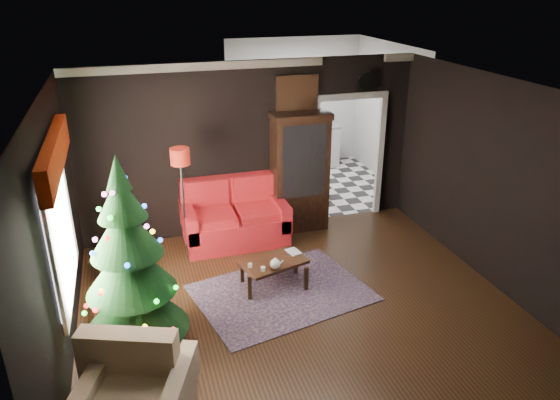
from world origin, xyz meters
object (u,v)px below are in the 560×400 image
object	(u,v)px
loveseat	(235,213)
curio_cabinet	(300,175)
christmas_tree	(129,261)
wall_clock	(367,81)
coffee_table	(274,273)
kitchen_table	(307,175)
floor_lamp	(184,207)
teapot	(275,264)

from	to	relation	value
loveseat	curio_cabinet	world-z (taller)	curio_cabinet
christmas_tree	wall_clock	bearing A→B (deg)	31.98
loveseat	coffee_table	xyz separation A→B (m)	(0.22, -1.46, -0.29)
christmas_tree	coffee_table	xyz separation A→B (m)	(1.85, 0.63, -0.84)
loveseat	coffee_table	size ratio (longest dim) A/B	1.98
coffee_table	kitchen_table	xyz separation A→B (m)	(1.58, 3.11, 0.17)
curio_cabinet	kitchen_table	bearing A→B (deg)	65.56
floor_lamp	kitchen_table	xyz separation A→B (m)	(2.61, 1.91, -0.45)
floor_lamp	curio_cabinet	bearing A→B (deg)	13.87
loveseat	floor_lamp	xyz separation A→B (m)	(-0.81, -0.26, 0.33)
floor_lamp	kitchen_table	world-z (taller)	floor_lamp
teapot	wall_clock	world-z (taller)	wall_clock
teapot	wall_clock	bearing A→B (deg)	43.51
curio_cabinet	coffee_table	xyz separation A→B (m)	(-0.93, -1.68, -0.74)
coffee_table	kitchen_table	bearing A→B (deg)	62.97
curio_cabinet	christmas_tree	world-z (taller)	christmas_tree
loveseat	floor_lamp	bearing A→B (deg)	-161.95
loveseat	floor_lamp	size ratio (longest dim) A/B	0.95
curio_cabinet	christmas_tree	xyz separation A→B (m)	(-2.78, -2.31, 0.10)
curio_cabinet	floor_lamp	xyz separation A→B (m)	(-1.96, -0.48, -0.12)
loveseat	floor_lamp	world-z (taller)	floor_lamp
wall_clock	kitchen_table	distance (m)	2.43
kitchen_table	coffee_table	bearing A→B (deg)	-117.03
floor_lamp	kitchen_table	distance (m)	3.27
floor_lamp	teapot	bearing A→B (deg)	-54.68
christmas_tree	kitchen_table	world-z (taller)	christmas_tree
floor_lamp	wall_clock	size ratio (longest dim) A/B	5.62
loveseat	kitchen_table	bearing A→B (deg)	42.51
loveseat	christmas_tree	distance (m)	2.71
curio_cabinet	coffee_table	size ratio (longest dim) A/B	2.21
curio_cabinet	loveseat	bearing A→B (deg)	-169.17
loveseat	coffee_table	bearing A→B (deg)	-81.59
christmas_tree	teapot	xyz separation A→B (m)	(1.81, 0.43, -0.58)
floor_lamp	teapot	xyz separation A→B (m)	(0.99, -1.40, -0.36)
loveseat	teapot	bearing A→B (deg)	-83.90
floor_lamp	coffee_table	xyz separation A→B (m)	(1.03, -1.19, -0.62)
loveseat	teapot	xyz separation A→B (m)	(0.18, -1.66, -0.03)
kitchen_table	curio_cabinet	bearing A→B (deg)	-114.44
coffee_table	wall_clock	size ratio (longest dim) A/B	2.68
floor_lamp	coffee_table	size ratio (longest dim) A/B	2.10
coffee_table	wall_clock	distance (m)	3.57
coffee_table	loveseat	bearing A→B (deg)	98.41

